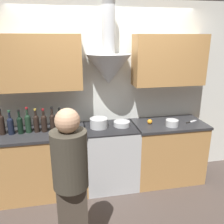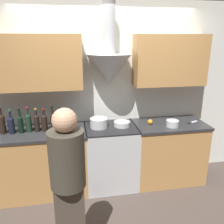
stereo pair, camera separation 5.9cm
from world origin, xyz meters
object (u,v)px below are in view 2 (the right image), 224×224
wine_bottle_3 (20,123)px  wine_bottle_4 (28,122)px  wine_bottle_6 (44,122)px  stock_pot (99,123)px  saucepan (172,123)px  wine_bottle_2 (11,124)px  wine_bottle_7 (53,121)px  stove_range (111,156)px  orange_fruit (150,122)px  wine_bottle_1 (2,123)px  wine_bottle_8 (60,121)px  mixing_bowl (122,124)px  person_foreground_left (69,185)px  wine_bottle_5 (37,122)px

wine_bottle_3 → wine_bottle_4: bearing=12.2°
wine_bottle_6 → stock_pot: (0.73, 0.01, -0.06)m
wine_bottle_6 → saucepan: 1.75m
wine_bottle_2 → stock_pot: bearing=0.9°
wine_bottle_7 → stock_pot: 0.62m
stove_range → wine_bottle_6: wine_bottle_6 is taller
stove_range → wine_bottle_2: size_ratio=2.86×
stove_range → orange_fruit: bearing=0.7°
saucepan → wine_bottle_1: bearing=176.3°
wine_bottle_4 → wine_bottle_8: wine_bottle_4 is taller
stove_range → wine_bottle_8: (-0.69, 0.02, 0.58)m
stove_range → wine_bottle_3: size_ratio=2.81×
saucepan → mixing_bowl: bearing=168.4°
wine_bottle_3 → mixing_bowl: 1.35m
mixing_bowl → person_foreground_left: 1.45m
wine_bottle_7 → wine_bottle_1: bearing=-179.2°
wine_bottle_3 → person_foreground_left: 1.38m
wine_bottle_3 → orange_fruit: size_ratio=4.58×
stove_range → wine_bottle_4: size_ratio=2.67×
wine_bottle_4 → wine_bottle_6: wine_bottle_4 is taller
saucepan → person_foreground_left: 1.81m
stock_pot → wine_bottle_5: bearing=-179.8°
stove_range → wine_bottle_7: wine_bottle_7 is taller
wine_bottle_5 → saucepan: 1.85m
stock_pot → person_foreground_left: size_ratio=0.15×
wine_bottle_1 → wine_bottle_7: size_ratio=1.04×
wine_bottle_1 → saucepan: size_ratio=1.95×
wine_bottle_2 → wine_bottle_8: size_ratio=1.02×
wine_bottle_2 → wine_bottle_7: (0.52, 0.02, 0.00)m
wine_bottle_6 → stock_pot: 0.73m
wine_bottle_4 → stock_pot: bearing=-0.2°
wine_bottle_2 → mixing_bowl: wine_bottle_2 is taller
wine_bottle_1 → wine_bottle_2: 0.11m
wine_bottle_6 → person_foreground_left: person_foreground_left is taller
wine_bottle_8 → mixing_bowl: bearing=-0.5°
wine_bottle_3 → wine_bottle_8: wine_bottle_3 is taller
wine_bottle_3 → wine_bottle_8: 0.50m
wine_bottle_8 → stock_pot: bearing=0.1°
wine_bottle_2 → wine_bottle_4: wine_bottle_4 is taller
wine_bottle_2 → orange_fruit: size_ratio=4.50×
wine_bottle_2 → wine_bottle_3: size_ratio=0.98×
wine_bottle_3 → wine_bottle_6: wine_bottle_3 is taller
wine_bottle_4 → wine_bottle_6: (0.20, -0.02, -0.01)m
wine_bottle_2 → wine_bottle_7: bearing=2.5°
stove_range → wine_bottle_6: size_ratio=2.89×
wine_bottle_1 → wine_bottle_3: (0.23, -0.01, -0.01)m
wine_bottle_4 → wine_bottle_8: bearing=-0.6°
wine_bottle_5 → wine_bottle_6: (0.10, -0.01, -0.00)m
wine_bottle_3 → wine_bottle_6: (0.30, 0.01, -0.00)m
wine_bottle_7 → stove_range: bearing=-1.7°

